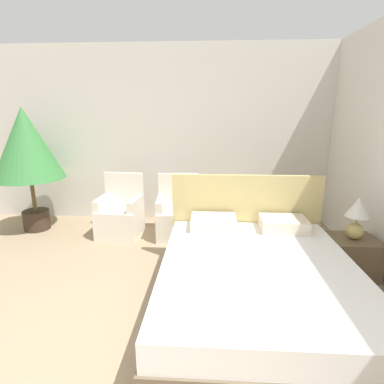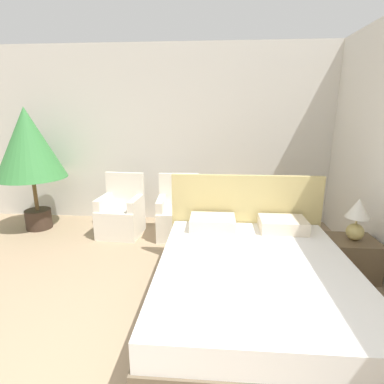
{
  "view_description": "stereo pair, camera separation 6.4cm",
  "coord_description": "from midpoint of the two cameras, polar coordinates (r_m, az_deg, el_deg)",
  "views": [
    {
      "loc": [
        0.73,
        -1.32,
        1.83
      ],
      "look_at": [
        0.49,
        2.55,
        0.8
      ],
      "focal_mm": 28.0,
      "sensor_mm": 36.0,
      "label": 1
    },
    {
      "loc": [
        0.79,
        -1.32,
        1.83
      ],
      "look_at": [
        0.49,
        2.55,
        0.8
      ],
      "focal_mm": 28.0,
      "sensor_mm": 36.0,
      "label": 2
    }
  ],
  "objects": [
    {
      "name": "armchair_near_window_left",
      "position": [
        4.73,
        -13.87,
        -4.6
      ],
      "size": [
        0.65,
        0.62,
        0.93
      ],
      "rotation": [
        0.0,
        0.0,
        -0.07
      ],
      "color": "silver",
      "rests_on": "ground_plane"
    },
    {
      "name": "table_lamp",
      "position": [
        3.78,
        28.49,
        -3.85
      ],
      "size": [
        0.26,
        0.26,
        0.48
      ],
      "color": "tan",
      "rests_on": "nightstand"
    },
    {
      "name": "bed",
      "position": [
        2.97,
        11.43,
        -16.62
      ],
      "size": [
        1.79,
        2.13,
        1.12
      ],
      "color": "brown",
      "rests_on": "ground_plane"
    },
    {
      "name": "wall_back",
      "position": [
        5.13,
        -5.14,
        10.56
      ],
      "size": [
        10.0,
        0.06,
        2.9
      ],
      "color": "silver",
      "rests_on": "ground_plane"
    },
    {
      "name": "potted_palm",
      "position": [
        5.24,
        -29.32,
        7.51
      ],
      "size": [
        1.04,
        1.04,
        1.92
      ],
      "color": "#38281E",
      "rests_on": "ground_plane"
    },
    {
      "name": "armchair_near_window_right",
      "position": [
        4.55,
        -3.11,
        -4.96
      ],
      "size": [
        0.65,
        0.62,
        0.93
      ],
      "rotation": [
        0.0,
        0.0,
        0.06
      ],
      "color": "silver",
      "rests_on": "ground_plane"
    },
    {
      "name": "nightstand",
      "position": [
        3.97,
        27.66,
        -10.83
      ],
      "size": [
        0.5,
        0.46,
        0.45
      ],
      "color": "brown",
      "rests_on": "ground_plane"
    }
  ]
}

